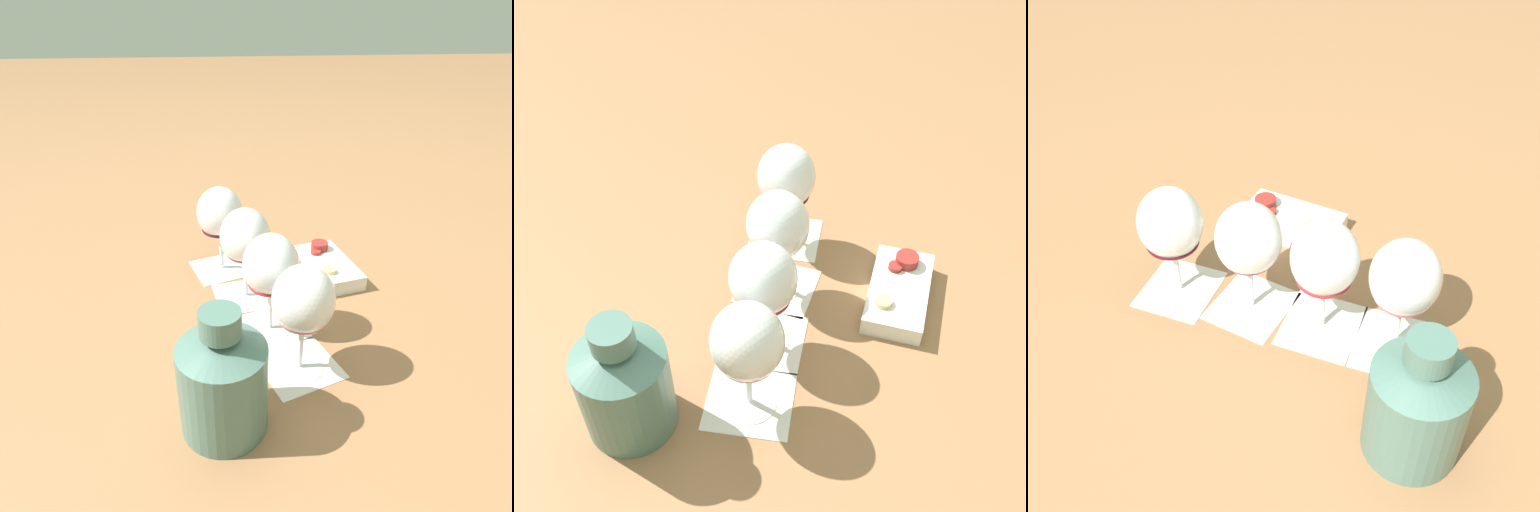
{
  "view_description": "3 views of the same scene",
  "coord_description": "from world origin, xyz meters",
  "views": [
    {
      "loc": [
        -0.67,
        0.06,
        0.5
      ],
      "look_at": [
        0.0,
        0.0,
        0.12
      ],
      "focal_mm": 32.0,
      "sensor_mm": 36.0,
      "label": 1
    },
    {
      "loc": [
        -0.55,
        -0.31,
        0.74
      ],
      "look_at": [
        0.0,
        0.0,
        0.12
      ],
      "focal_mm": 45.0,
      "sensor_mm": 36.0,
      "label": 2
    },
    {
      "loc": [
        -0.4,
        0.49,
        0.68
      ],
      "look_at": [
        0.0,
        0.0,
        0.12
      ],
      "focal_mm": 45.0,
      "sensor_mm": 36.0,
      "label": 3
    }
  ],
  "objects": [
    {
      "name": "ground_plane",
      "position": [
        0.0,
        0.0,
        0.0
      ],
      "size": [
        8.0,
        8.0,
        0.0
      ],
      "primitive_type": "plane",
      "color": "#936642"
    },
    {
      "name": "tasting_card_0",
      "position": [
        -0.15,
        -0.05,
        0.0
      ],
      "size": [
        0.14,
        0.15,
        0.0
      ],
      "color": "silver",
      "rests_on": "ground_plane"
    },
    {
      "name": "tasting_card_1",
      "position": [
        -0.05,
        -0.02,
        0.0
      ],
      "size": [
        0.14,
        0.14,
        0.0
      ],
      "color": "silver",
      "rests_on": "ground_plane"
    },
    {
      "name": "tasting_card_2",
      "position": [
        0.05,
        0.02,
        0.0
      ],
      "size": [
        0.12,
        0.13,
        0.0
      ],
      "color": "silver",
      "rests_on": "ground_plane"
    },
    {
      "name": "tasting_card_3",
      "position": [
        0.16,
        0.06,
        0.0
      ],
      "size": [
        0.14,
        0.14,
        0.0
      ],
      "color": "silver",
      "rests_on": "ground_plane"
    },
    {
      "name": "wine_glass_0",
      "position": [
        -0.15,
        -0.05,
        0.12
      ],
      "size": [
        0.09,
        0.09,
        0.18
      ],
      "color": "white",
      "rests_on": "tasting_card_0"
    },
    {
      "name": "wine_glass_1",
      "position": [
        -0.05,
        -0.02,
        0.12
      ],
      "size": [
        0.09,
        0.09,
        0.18
      ],
      "color": "white",
      "rests_on": "tasting_card_1"
    },
    {
      "name": "wine_glass_2",
      "position": [
        0.05,
        0.02,
        0.12
      ],
      "size": [
        0.09,
        0.09,
        0.18
      ],
      "color": "white",
      "rests_on": "tasting_card_2"
    },
    {
      "name": "wine_glass_3",
      "position": [
        0.16,
        0.06,
        0.12
      ],
      "size": [
        0.09,
        0.09,
        0.18
      ],
      "color": "white",
      "rests_on": "tasting_card_3"
    },
    {
      "name": "ceramic_vase",
      "position": [
        -0.25,
        0.07,
        0.08
      ],
      "size": [
        0.12,
        0.12,
        0.19
      ],
      "color": "#4C7066",
      "rests_on": "ground_plane"
    },
    {
      "name": "snack_dish",
      "position": [
        0.12,
        -0.16,
        0.02
      ],
      "size": [
        0.18,
        0.12,
        0.05
      ],
      "color": "white",
      "rests_on": "ground_plane"
    }
  ]
}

